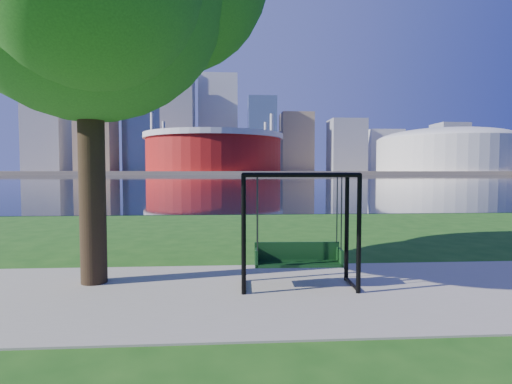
{
  "coord_description": "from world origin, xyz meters",
  "views": [
    {
      "loc": [
        -0.64,
        -7.33,
        2.14
      ],
      "look_at": [
        -0.15,
        0.0,
        1.75
      ],
      "focal_mm": 28.0,
      "sensor_mm": 36.0,
      "label": 1
    }
  ],
  "objects": [
    {
      "name": "far_bank",
      "position": [
        0.0,
        306.0,
        1.0
      ],
      "size": [
        900.0,
        228.0,
        2.0
      ],
      "primitive_type": "cube",
      "color": "#937F60",
      "rests_on": "ground"
    },
    {
      "name": "river",
      "position": [
        0.0,
        102.0,
        0.01
      ],
      "size": [
        900.0,
        180.0,
        0.02
      ],
      "primitive_type": "cube",
      "color": "black",
      "rests_on": "ground"
    },
    {
      "name": "ground",
      "position": [
        0.0,
        0.0,
        0.0
      ],
      "size": [
        900.0,
        900.0,
        0.0
      ],
      "primitive_type": "plane",
      "color": "#1E5114",
      "rests_on": "ground"
    },
    {
      "name": "skyline",
      "position": [
        -4.27,
        319.39,
        35.89
      ],
      "size": [
        392.0,
        66.0,
        96.5
      ],
      "color": "gray",
      "rests_on": "far_bank"
    },
    {
      "name": "path",
      "position": [
        0.0,
        -0.5,
        0.01
      ],
      "size": [
        120.0,
        4.0,
        0.03
      ],
      "primitive_type": "cube",
      "color": "#9E937F",
      "rests_on": "ground"
    },
    {
      "name": "swing",
      "position": [
        0.6,
        -0.2,
        1.02
      ],
      "size": [
        2.09,
        0.96,
        2.11
      ],
      "rotation": [
        0.0,
        0.0,
        -0.03
      ],
      "color": "black",
      "rests_on": "ground"
    },
    {
      "name": "arena",
      "position": [
        135.0,
        235.0,
        15.87
      ],
      "size": [
        84.0,
        84.0,
        26.56
      ],
      "color": "beige",
      "rests_on": "far_bank"
    },
    {
      "name": "stadium",
      "position": [
        -10.0,
        235.0,
        14.23
      ],
      "size": [
        83.0,
        83.0,
        32.0
      ],
      "color": "maroon",
      "rests_on": "far_bank"
    }
  ]
}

